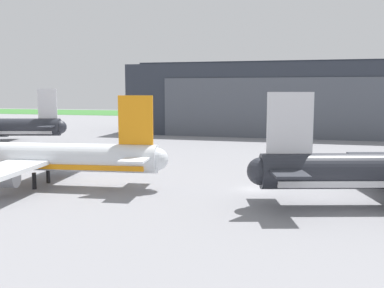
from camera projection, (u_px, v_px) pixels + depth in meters
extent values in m
plane|color=gray|center=(253.00, 189.00, 60.64)|extent=(440.00, 440.00, 0.00)
cube|color=#3B7934|center=(295.00, 115.00, 236.97)|extent=(440.00, 56.00, 0.08)
cube|color=#2D333D|center=(305.00, 100.00, 136.35)|extent=(106.32, 31.77, 21.34)
cube|color=#4C515B|center=(304.00, 109.00, 121.23)|extent=(80.80, 0.30, 17.08)
cube|color=#2D333D|center=(306.00, 63.00, 134.97)|extent=(106.32, 7.62, 1.20)
sphere|color=#282B33|center=(60.00, 127.00, 109.07)|extent=(3.36, 3.36, 3.36)
cube|color=silver|center=(47.00, 104.00, 108.32)|extent=(4.57, 1.64, 7.32)
cube|color=#282B33|center=(55.00, 124.00, 112.18)|extent=(4.72, 6.67, 0.28)
cube|color=#282B33|center=(47.00, 126.00, 105.80)|extent=(4.72, 6.67, 0.28)
cube|color=#282B33|center=(4.00, 127.00, 117.16)|extent=(9.35, 15.27, 0.56)
cylinder|color=gray|center=(0.00, 132.00, 116.20)|extent=(4.58, 3.39, 2.37)
sphere|color=#282B33|center=(261.00, 171.00, 50.85)|extent=(3.23, 3.23, 3.23)
cube|color=silver|center=(290.00, 123.00, 50.20)|extent=(5.19, 1.80, 7.05)
cube|color=#282B33|center=(288.00, 173.00, 47.75)|extent=(5.07, 6.57, 0.28)
cube|color=#282B33|center=(276.00, 163.00, 53.91)|extent=(5.07, 6.57, 0.28)
cylinder|color=silver|center=(31.00, 156.00, 62.59)|extent=(37.03, 8.26, 3.93)
sphere|color=silver|center=(157.00, 159.00, 60.00)|extent=(3.07, 3.07, 3.07)
cube|color=orange|center=(31.00, 164.00, 62.72)|extent=(34.11, 7.95, 0.69)
cube|color=orange|center=(136.00, 120.00, 59.77)|extent=(4.80, 0.96, 6.69)
cube|color=silver|center=(147.00, 153.00, 63.17)|extent=(3.94, 5.86, 0.28)
cube|color=silver|center=(136.00, 159.00, 57.36)|extent=(3.94, 5.86, 0.28)
cube|color=silver|center=(61.00, 152.00, 70.58)|extent=(7.53, 14.79, 0.56)
cube|color=silver|center=(3.00, 170.00, 54.51)|extent=(7.53, 14.79, 0.56)
cylinder|color=gray|center=(53.00, 161.00, 69.75)|extent=(3.97, 2.59, 2.16)
cylinder|color=gray|center=(3.00, 179.00, 55.91)|extent=(3.97, 2.59, 2.16)
cylinder|color=black|center=(48.00, 175.00, 64.79)|extent=(0.56, 0.56, 2.29)
cylinder|color=black|center=(34.00, 181.00, 60.73)|extent=(0.56, 0.56, 2.29)
cube|color=#2D2D33|center=(290.00, 162.00, 76.63)|extent=(2.06, 2.38, 1.71)
cube|color=#28282D|center=(278.00, 163.00, 76.48)|extent=(3.25, 2.81, 1.16)
cylinder|color=black|center=(291.00, 167.00, 75.65)|extent=(0.80, 0.50, 0.76)
cylinder|color=black|center=(287.00, 165.00, 77.80)|extent=(0.80, 0.50, 0.76)
cylinder|color=black|center=(277.00, 168.00, 75.42)|extent=(0.80, 0.50, 0.76)
cylinder|color=black|center=(274.00, 166.00, 77.58)|extent=(0.80, 0.50, 0.76)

